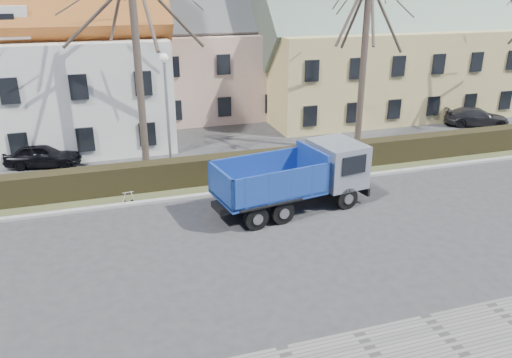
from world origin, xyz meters
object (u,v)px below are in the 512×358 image
object	(u,v)px
streetlight	(168,119)
parked_car_b	(476,117)
dump_truck	(287,180)
cart_frame	(124,198)
parked_car_a	(43,154)

from	to	relation	value
streetlight	parked_car_b	world-z (taller)	streetlight
dump_truck	parked_car_b	xyz separation A→B (m)	(17.05, 8.74, -0.78)
dump_truck	streetlight	distance (m)	6.65
streetlight	dump_truck	bearing A→B (deg)	-49.56
streetlight	parked_car_b	distance (m)	21.70
cart_frame	parked_car_a	xyz separation A→B (m)	(-3.70, 6.29, 0.34)
dump_truck	cart_frame	world-z (taller)	dump_truck
streetlight	cart_frame	xyz separation A→B (m)	(-2.43, -2.22, -2.80)
parked_car_a	parked_car_b	distance (m)	27.34
dump_truck	parked_car_b	size ratio (longest dim) A/B	1.66
cart_frame	parked_car_a	world-z (taller)	parked_car_a
dump_truck	parked_car_a	xyz separation A→B (m)	(-10.29, 8.95, -0.73)
parked_car_a	cart_frame	bearing A→B (deg)	-136.75
dump_truck	streetlight	bearing A→B (deg)	121.25
cart_frame	parked_car_b	bearing A→B (deg)	14.41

